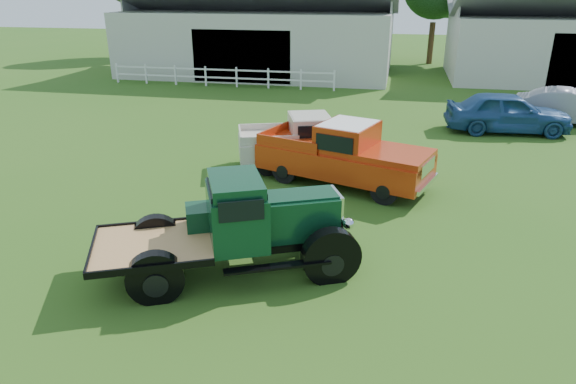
% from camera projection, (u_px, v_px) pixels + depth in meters
% --- Properties ---
extents(ground, '(120.00, 120.00, 0.00)m').
position_uv_depth(ground, '(269.00, 251.00, 12.08)').
color(ground, '#295615').
extents(shed_left, '(18.80, 10.20, 5.60)m').
position_uv_depth(shed_left, '(261.00, 32.00, 35.97)').
color(shed_left, '#AEAEAE').
rests_on(shed_left, ground).
extents(fence_rail, '(14.20, 0.16, 1.20)m').
position_uv_depth(fence_rail, '(221.00, 77.00, 31.54)').
color(fence_rail, white).
rests_on(fence_rail, ground).
extents(tree_c, '(5.40, 5.40, 9.00)m').
position_uv_depth(tree_c, '(435.00, 4.00, 39.37)').
color(tree_c, black).
rests_on(tree_c, ground).
extents(vintage_flatbed, '(5.86, 4.23, 2.16)m').
position_uv_depth(vintage_flatbed, '(232.00, 226.00, 10.88)').
color(vintage_flatbed, '#0D3920').
rests_on(vintage_flatbed, ground).
extents(red_pickup, '(5.86, 3.77, 2.00)m').
position_uv_depth(red_pickup, '(344.00, 153.00, 15.84)').
color(red_pickup, '#B32F0E').
rests_on(red_pickup, ground).
extents(white_pickup, '(5.13, 3.31, 1.76)m').
position_uv_depth(white_pickup, '(307.00, 142.00, 17.45)').
color(white_pickup, beige).
rests_on(white_pickup, ground).
extents(misc_car_blue, '(5.15, 2.37, 1.71)m').
position_uv_depth(misc_car_blue, '(508.00, 112.00, 21.60)').
color(misc_car_blue, navy).
rests_on(misc_car_blue, ground).
extents(misc_car_grey, '(4.93, 2.72, 1.54)m').
position_uv_depth(misc_car_grey, '(571.00, 107.00, 22.89)').
color(misc_car_grey, gray).
rests_on(misc_car_grey, ground).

